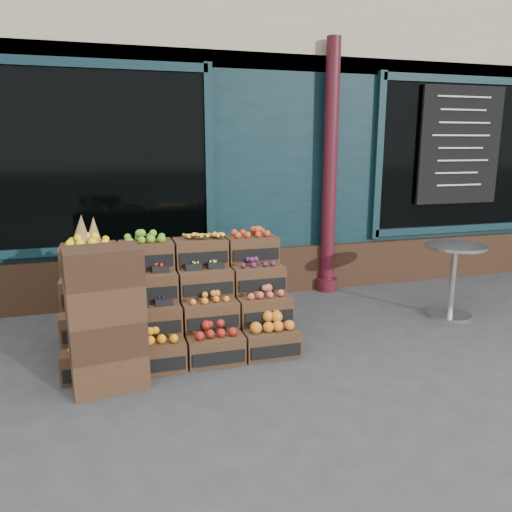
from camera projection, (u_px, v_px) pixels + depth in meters
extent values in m
plane|color=#363638|center=(300.00, 363.00, 4.48)|extent=(60.00, 60.00, 0.00)
cube|color=black|center=(193.00, 116.00, 8.81)|extent=(12.00, 6.00, 4.80)
cube|color=black|center=(235.00, 179.00, 6.25)|extent=(12.00, 0.12, 3.00)
cube|color=#321F14|center=(238.00, 272.00, 6.45)|extent=(12.00, 0.18, 0.60)
cube|color=black|center=(101.00, 160.00, 5.68)|extent=(2.40, 0.06, 2.00)
cube|color=black|center=(456.00, 157.00, 7.04)|extent=(2.40, 0.06, 2.00)
cylinder|color=#461019|center=(330.00, 170.00, 6.38)|extent=(0.18, 0.18, 3.20)
cube|color=black|center=(460.00, 146.00, 6.93)|extent=(1.30, 0.04, 1.60)
cube|color=#442B1A|center=(93.00, 361.00, 4.22)|extent=(0.51, 0.36, 0.25)
cube|color=black|center=(93.00, 374.00, 4.05)|extent=(0.46, 0.02, 0.11)
cube|color=gold|center=(91.00, 343.00, 4.18)|extent=(0.41, 0.27, 0.09)
cube|color=#442B1A|center=(156.00, 354.00, 4.36)|extent=(0.51, 0.36, 0.25)
cube|color=black|center=(158.00, 366.00, 4.19)|extent=(0.46, 0.02, 0.11)
cube|color=orange|center=(155.00, 336.00, 4.32)|extent=(0.41, 0.27, 0.09)
cube|color=#442B1A|center=(215.00, 348.00, 4.50)|extent=(0.51, 0.36, 0.25)
cube|color=black|center=(219.00, 358.00, 4.34)|extent=(0.46, 0.02, 0.11)
cube|color=maroon|center=(214.00, 329.00, 4.47)|extent=(0.41, 0.27, 0.10)
cube|color=#442B1A|center=(270.00, 341.00, 4.65)|extent=(0.51, 0.36, 0.25)
cube|color=black|center=(276.00, 352.00, 4.48)|extent=(0.46, 0.02, 0.11)
cube|color=#CA6D1B|center=(270.00, 323.00, 4.61)|extent=(0.41, 0.27, 0.12)
cube|color=#442B1A|center=(92.00, 325.00, 4.36)|extent=(0.51, 0.36, 0.25)
cube|color=black|center=(91.00, 335.00, 4.19)|extent=(0.46, 0.02, 0.11)
cube|color=olive|center=(90.00, 306.00, 4.33)|extent=(0.41, 0.27, 0.09)
cube|color=#442B1A|center=(152.00, 319.00, 4.51)|extent=(0.51, 0.36, 0.25)
cube|color=black|center=(154.00, 329.00, 4.34)|extent=(0.46, 0.02, 0.11)
cube|color=#121636|center=(152.00, 304.00, 4.48)|extent=(0.41, 0.27, 0.03)
cube|color=#442B1A|center=(209.00, 314.00, 4.65)|extent=(0.51, 0.36, 0.25)
cube|color=black|center=(214.00, 323.00, 4.48)|extent=(0.46, 0.02, 0.11)
cube|color=orange|center=(209.00, 297.00, 4.61)|extent=(0.41, 0.27, 0.07)
cube|color=#442B1A|center=(263.00, 308.00, 4.79)|extent=(0.51, 0.36, 0.25)
cube|color=black|center=(269.00, 317.00, 4.62)|extent=(0.46, 0.02, 0.11)
cube|color=#C1523A|center=(263.00, 292.00, 4.76)|extent=(0.41, 0.27, 0.08)
cube|color=#442B1A|center=(90.00, 290.00, 4.51)|extent=(0.51, 0.36, 0.25)
cube|color=black|center=(90.00, 299.00, 4.34)|extent=(0.46, 0.02, 0.11)
cube|color=maroon|center=(89.00, 272.00, 4.47)|extent=(0.41, 0.27, 0.09)
cube|color=#442B1A|center=(149.00, 286.00, 4.65)|extent=(0.51, 0.36, 0.25)
cube|color=black|center=(151.00, 294.00, 4.48)|extent=(0.46, 0.02, 0.11)
cube|color=red|center=(148.00, 271.00, 4.62)|extent=(0.41, 0.27, 0.03)
cube|color=#442B1A|center=(205.00, 282.00, 4.79)|extent=(0.51, 0.36, 0.25)
cube|color=black|center=(208.00, 289.00, 4.63)|extent=(0.46, 0.02, 0.11)
cube|color=#94D847|center=(204.00, 267.00, 4.76)|extent=(0.41, 0.27, 0.03)
cube|color=#442B1A|center=(257.00, 278.00, 4.94)|extent=(0.51, 0.36, 0.25)
cube|color=black|center=(262.00, 285.00, 4.77)|extent=(0.46, 0.02, 0.11)
cube|color=#471B39|center=(257.00, 262.00, 4.90)|extent=(0.41, 0.27, 0.06)
cube|color=#442B1A|center=(89.00, 258.00, 4.65)|extent=(0.51, 0.36, 0.25)
cube|color=black|center=(88.00, 265.00, 4.48)|extent=(0.46, 0.02, 0.11)
cube|color=yellow|center=(88.00, 241.00, 4.62)|extent=(0.41, 0.27, 0.08)
cube|color=#442B1A|center=(146.00, 255.00, 4.80)|extent=(0.51, 0.36, 0.25)
cube|color=black|center=(148.00, 261.00, 4.63)|extent=(0.46, 0.02, 0.11)
cube|color=#5DA11F|center=(145.00, 237.00, 4.76)|extent=(0.41, 0.27, 0.09)
cube|color=#442B1A|center=(200.00, 251.00, 4.94)|extent=(0.51, 0.36, 0.25)
cube|color=black|center=(204.00, 258.00, 4.77)|extent=(0.46, 0.02, 0.11)
cube|color=yellow|center=(200.00, 235.00, 4.90)|extent=(0.41, 0.27, 0.08)
cube|color=#442B1A|center=(251.00, 248.00, 5.08)|extent=(0.51, 0.36, 0.25)
cube|color=black|center=(256.00, 255.00, 4.91)|extent=(0.46, 0.02, 0.11)
cube|color=#BE3C1D|center=(251.00, 233.00, 5.05)|extent=(0.41, 0.27, 0.07)
cube|color=#321F14|center=(182.00, 342.00, 4.63)|extent=(2.08, 0.37, 0.25)
cube|color=#321F14|center=(179.00, 321.00, 4.81)|extent=(2.08, 0.37, 0.51)
cube|color=#321F14|center=(175.00, 302.00, 4.98)|extent=(2.08, 0.37, 0.76)
cone|color=olive|center=(81.00, 230.00, 4.58)|extent=(0.17, 0.17, 0.29)
cone|color=olive|center=(94.00, 230.00, 4.65)|extent=(0.16, 0.16, 0.25)
cube|color=#442B1A|center=(110.00, 369.00, 4.03)|extent=(0.62, 0.47, 0.29)
cube|color=#321F14|center=(107.00, 336.00, 3.97)|extent=(0.62, 0.47, 0.29)
cube|color=#442B1A|center=(105.00, 301.00, 3.91)|extent=(0.62, 0.47, 0.29)
cube|color=#321F14|center=(102.00, 266.00, 3.84)|extent=(0.62, 0.47, 0.29)
cylinder|color=#B3B6BA|center=(449.00, 315.00, 5.70)|extent=(0.49, 0.49, 0.03)
cylinder|color=#B3B6BA|center=(452.00, 282.00, 5.61)|extent=(0.07, 0.07, 0.79)
cylinder|color=#B3B6BA|center=(456.00, 246.00, 5.52)|extent=(0.66, 0.66, 0.03)
imported|color=#144615|center=(113.00, 214.00, 6.40)|extent=(0.85, 0.66, 2.08)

